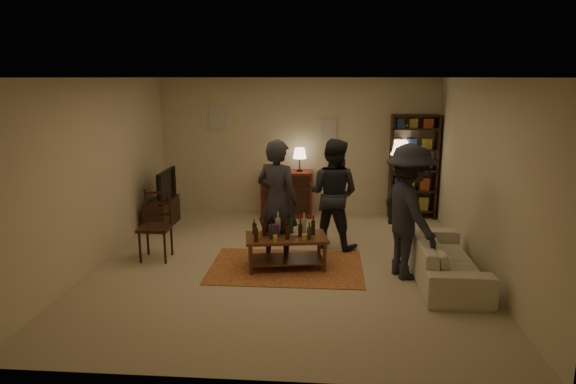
# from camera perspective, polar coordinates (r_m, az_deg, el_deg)

# --- Properties ---
(floor) EXTENTS (6.00, 6.00, 0.00)m
(floor) POSITION_cam_1_polar(r_m,az_deg,el_deg) (7.67, -0.24, -7.99)
(floor) COLOR #C6B793
(floor) RESTS_ON ground
(room_shell) EXTENTS (6.00, 6.00, 6.00)m
(room_shell) POSITION_cam_1_polar(r_m,az_deg,el_deg) (10.25, -2.53, 7.65)
(room_shell) COLOR beige
(room_shell) RESTS_ON ground
(rug) EXTENTS (2.20, 1.50, 0.01)m
(rug) POSITION_cam_1_polar(r_m,az_deg,el_deg) (7.54, -0.19, -8.33)
(rug) COLOR maroon
(rug) RESTS_ON ground
(coffee_table) EXTENTS (1.25, 0.82, 0.81)m
(coffee_table) POSITION_cam_1_polar(r_m,az_deg,el_deg) (7.41, -0.26, -5.36)
(coffee_table) COLOR brown
(coffee_table) RESTS_ON ground
(dining_chair) EXTENTS (0.48, 0.48, 1.07)m
(dining_chair) POSITION_cam_1_polar(r_m,az_deg,el_deg) (8.01, -14.43, -3.25)
(dining_chair) COLOR black
(dining_chair) RESTS_ON ground
(tv_stand) EXTENTS (0.40, 1.00, 1.06)m
(tv_stand) POSITION_cam_1_polar(r_m,az_deg,el_deg) (9.73, -13.86, -1.51)
(tv_stand) COLOR black
(tv_stand) RESTS_ON ground
(dresser) EXTENTS (1.00, 0.50, 1.36)m
(dresser) POSITION_cam_1_polar(r_m,az_deg,el_deg) (10.15, -0.08, -0.04)
(dresser) COLOR maroon
(dresser) RESTS_ON ground
(bookshelf) EXTENTS (0.90, 0.34, 2.02)m
(bookshelf) POSITION_cam_1_polar(r_m,az_deg,el_deg) (10.21, 13.74, 2.87)
(bookshelf) COLOR black
(bookshelf) RESTS_ON ground
(floor_lamp) EXTENTS (0.36, 0.36, 1.54)m
(floor_lamp) POSITION_cam_1_polar(r_m,az_deg,el_deg) (10.00, 12.36, 4.26)
(floor_lamp) COLOR black
(floor_lamp) RESTS_ON ground
(sofa) EXTENTS (0.81, 2.08, 0.61)m
(sofa) POSITION_cam_1_polar(r_m,az_deg,el_deg) (7.35, 16.99, -6.99)
(sofa) COLOR beige
(sofa) RESTS_ON ground
(person_left) EXTENTS (0.79, 0.67, 1.84)m
(person_left) POSITION_cam_1_polar(r_m,az_deg,el_deg) (7.55, -1.18, -1.04)
(person_left) COLOR #2B2A32
(person_left) RESTS_ON ground
(person_right) EXTENTS (1.05, 0.95, 1.77)m
(person_right) POSITION_cam_1_polar(r_m,az_deg,el_deg) (8.22, 5.01, -0.20)
(person_right) COLOR #23242A
(person_right) RESTS_ON ground
(person_by_sofa) EXTENTS (1.06, 1.36, 1.85)m
(person_by_sofa) POSITION_cam_1_polar(r_m,az_deg,el_deg) (7.13, 13.29, -2.17)
(person_by_sofa) COLOR #23252B
(person_by_sofa) RESTS_ON ground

